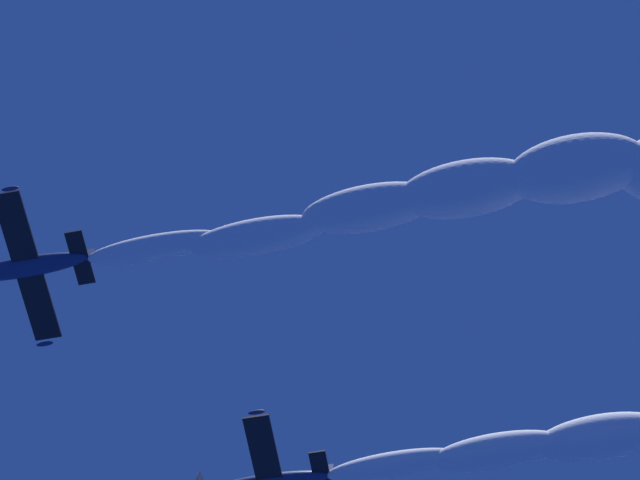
% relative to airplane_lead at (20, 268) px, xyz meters
% --- Properties ---
extents(airplane_lead, '(6.85, 6.51, 2.31)m').
position_rel_airplane_lead_xyz_m(airplane_lead, '(0.00, 0.00, 0.00)').
color(airplane_lead, navy).
extents(smoke_trail_lead, '(23.42, 30.40, 4.07)m').
position_rel_airplane_lead_xyz_m(smoke_trail_lead, '(16.03, 21.90, -0.40)').
color(smoke_trail_lead, white).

